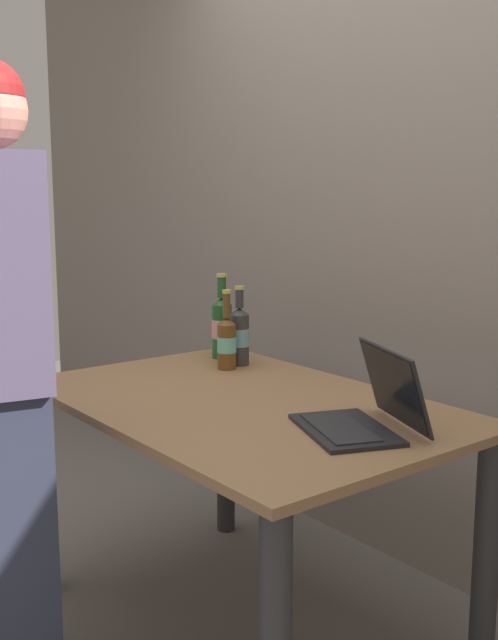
% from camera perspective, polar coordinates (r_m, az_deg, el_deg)
% --- Properties ---
extents(ground_plane, '(8.00, 8.00, 0.00)m').
position_cam_1_polar(ground_plane, '(2.64, -0.44, -21.91)').
color(ground_plane, slate).
rests_on(ground_plane, ground).
extents(desk, '(1.35, 0.89, 0.75)m').
position_cam_1_polar(desk, '(2.38, -0.46, -9.15)').
color(desk, olive).
rests_on(desk, ground).
extents(laptop, '(0.40, 0.38, 0.22)m').
position_cam_1_polar(laptop, '(2.06, 8.62, -6.73)').
color(laptop, black).
rests_on(laptop, desk).
extents(beer_bottle_green, '(0.07, 0.07, 0.29)m').
position_cam_1_polar(beer_bottle_green, '(2.77, -0.71, -1.09)').
color(beer_bottle_green, '#333333').
rests_on(beer_bottle_green, desk).
extents(beer_bottle_amber, '(0.08, 0.08, 0.32)m').
position_cam_1_polar(beer_bottle_amber, '(2.89, -2.03, -0.42)').
color(beer_bottle_amber, '#1E5123').
rests_on(beer_bottle_amber, desk).
extents(beer_bottle_dark, '(0.07, 0.07, 0.28)m').
position_cam_1_polar(beer_bottle_dark, '(2.71, -1.67, -1.59)').
color(beer_bottle_dark, brown).
rests_on(beer_bottle_dark, desk).
extents(person_figure, '(0.46, 0.32, 1.71)m').
position_cam_1_polar(person_figure, '(2.14, -17.84, -4.57)').
color(person_figure, '#2D3347').
rests_on(person_figure, ground).
extents(back_wall, '(6.00, 0.10, 2.60)m').
position_cam_1_polar(back_wall, '(2.80, 12.55, 7.76)').
color(back_wall, gray).
rests_on(back_wall, ground).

